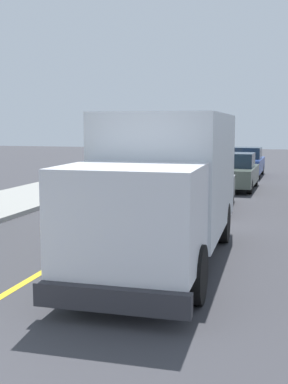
{
  "coord_description": "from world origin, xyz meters",
  "views": [
    {
      "loc": [
        4.7,
        -3.17,
        2.95
      ],
      "look_at": [
        1.49,
        7.94,
        1.4
      ],
      "focal_mm": 46.77,
      "sensor_mm": 36.0,
      "label": 1
    }
  ],
  "objects_px": {
    "box_truck": "(166,180)",
    "parked_car_far": "(246,163)",
    "parked_car_mid": "(236,172)",
    "parked_car_near": "(206,187)"
  },
  "relations": [
    {
      "from": "box_truck",
      "to": "parked_car_near",
      "type": "distance_m",
      "value": 7.06
    },
    {
      "from": "parked_car_mid",
      "to": "parked_car_far",
      "type": "relative_size",
      "value": 1.0
    },
    {
      "from": "parked_car_near",
      "to": "parked_car_mid",
      "type": "xyz_separation_m",
      "value": [
        0.46,
        5.77,
        0.0
      ]
    },
    {
      "from": "parked_car_near",
      "to": "parked_car_mid",
      "type": "relative_size",
      "value": 1.01
    },
    {
      "from": "box_truck",
      "to": "parked_car_mid",
      "type": "xyz_separation_m",
      "value": [
        0.21,
        12.76,
        -0.97
      ]
    },
    {
      "from": "box_truck",
      "to": "parked_car_near",
      "type": "bearing_deg",
      "value": 92.06
    },
    {
      "from": "box_truck",
      "to": "parked_car_far",
      "type": "xyz_separation_m",
      "value": [
        0.2,
        18.96,
        -0.97
      ]
    },
    {
      "from": "box_truck",
      "to": "parked_car_near",
      "type": "height_order",
      "value": "box_truck"
    },
    {
      "from": "box_truck",
      "to": "parked_car_far",
      "type": "distance_m",
      "value": 18.98
    },
    {
      "from": "parked_car_far",
      "to": "parked_car_mid",
      "type": "bearing_deg",
      "value": -89.92
    }
  ]
}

